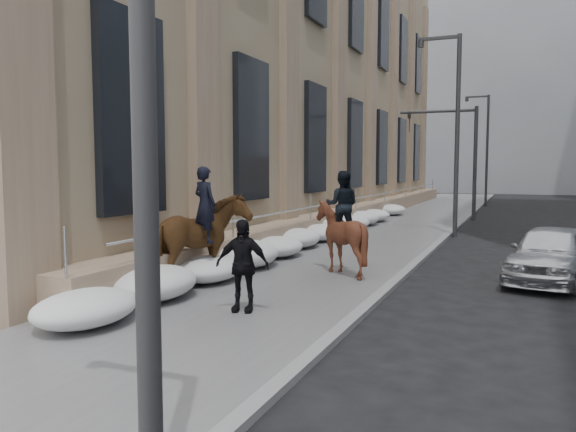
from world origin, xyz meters
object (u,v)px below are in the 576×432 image
(mounted_horse_left, at_px, (199,238))
(pedestrian, at_px, (242,265))
(mounted_horse_right, at_px, (341,232))
(car_silver, at_px, (551,254))

(mounted_horse_left, xyz_separation_m, pedestrian, (1.93, -1.63, -0.23))
(mounted_horse_left, height_order, mounted_horse_right, mounted_horse_left)
(mounted_horse_left, relative_size, car_silver, 0.65)
(mounted_horse_left, relative_size, pedestrian, 1.56)
(pedestrian, bearing_deg, mounted_horse_left, 129.03)
(mounted_horse_left, xyz_separation_m, car_silver, (7.38, 4.14, -0.51))
(mounted_horse_right, bearing_deg, pedestrian, 71.98)
(car_silver, bearing_deg, pedestrian, -121.33)
(pedestrian, height_order, car_silver, pedestrian)
(mounted_horse_right, bearing_deg, mounted_horse_left, 36.14)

